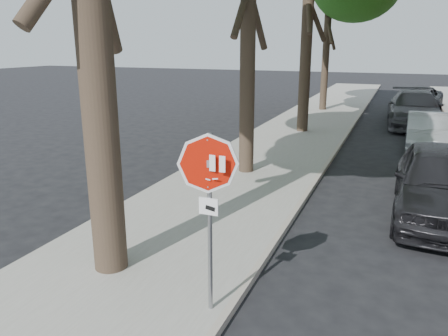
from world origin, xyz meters
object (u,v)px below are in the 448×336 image
at_px(car_b, 428,132).
at_px(car_c, 414,109).
at_px(car_d, 420,99).
at_px(stop_sign, 209,190).
at_px(car_a, 441,182).

height_order(car_b, car_c, car_c).
bearing_deg(car_d, car_b, -83.29).
bearing_deg(car_d, car_c, -87.42).
distance_m(stop_sign, car_b, 13.00).
xyz_separation_m(car_b, car_c, (-0.41, 5.28, 0.15)).
xyz_separation_m(stop_sign, car_b, (3.30, 12.51, -1.26)).
distance_m(car_b, car_d, 10.96).
xyz_separation_m(car_a, car_b, (0.00, 7.03, -0.15)).
bearing_deg(stop_sign, car_d, 82.00).
xyz_separation_m(stop_sign, car_d, (3.30, 23.47, -1.26)).
bearing_deg(stop_sign, car_c, 80.77).
height_order(car_a, car_c, car_c).
relative_size(stop_sign, car_c, 0.45).
relative_size(car_a, car_d, 0.98).
xyz_separation_m(car_a, car_c, (-0.41, 12.31, 0.00)).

